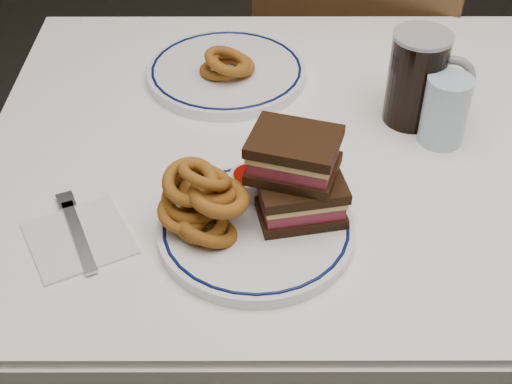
{
  "coord_description": "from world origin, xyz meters",
  "views": [
    {
      "loc": [
        -0.2,
        -0.93,
        1.43
      ],
      "look_at": [
        -0.2,
        -0.2,
        0.81
      ],
      "focal_mm": 50.0,
      "sensor_mm": 36.0,
      "label": 1
    }
  ],
  "objects_px": {
    "main_plate": "(256,229)",
    "far_plate": "(226,72)",
    "reuben_sandwich": "(297,176)",
    "beer_mug": "(419,77)",
    "chair_far": "(360,52)"
  },
  "relations": [
    {
      "from": "main_plate",
      "to": "far_plate",
      "type": "relative_size",
      "value": 0.94
    },
    {
      "from": "far_plate",
      "to": "beer_mug",
      "type": "bearing_deg",
      "value": -22.72
    },
    {
      "from": "main_plate",
      "to": "far_plate",
      "type": "xyz_separation_m",
      "value": [
        -0.05,
        0.41,
        0.0
      ]
    },
    {
      "from": "beer_mug",
      "to": "reuben_sandwich",
      "type": "bearing_deg",
      "value": -129.88
    },
    {
      "from": "reuben_sandwich",
      "to": "far_plate",
      "type": "relative_size",
      "value": 0.5
    },
    {
      "from": "chair_far",
      "to": "beer_mug",
      "type": "xyz_separation_m",
      "value": [
        0.0,
        -0.58,
        0.28
      ]
    },
    {
      "from": "reuben_sandwich",
      "to": "chair_far",
      "type": "bearing_deg",
      "value": 76.08
    },
    {
      "from": "chair_far",
      "to": "beer_mug",
      "type": "distance_m",
      "value": 0.65
    },
    {
      "from": "main_plate",
      "to": "beer_mug",
      "type": "bearing_deg",
      "value": 46.88
    },
    {
      "from": "chair_far",
      "to": "far_plate",
      "type": "xyz_separation_m",
      "value": [
        -0.31,
        -0.45,
        0.21
      ]
    },
    {
      "from": "chair_far",
      "to": "reuben_sandwich",
      "type": "xyz_separation_m",
      "value": [
        -0.21,
        -0.83,
        0.28
      ]
    },
    {
      "from": "reuben_sandwich",
      "to": "beer_mug",
      "type": "bearing_deg",
      "value": 50.12
    },
    {
      "from": "main_plate",
      "to": "far_plate",
      "type": "distance_m",
      "value": 0.41
    },
    {
      "from": "chair_far",
      "to": "far_plate",
      "type": "relative_size",
      "value": 3.51
    },
    {
      "from": "reuben_sandwich",
      "to": "far_plate",
      "type": "distance_m",
      "value": 0.4
    }
  ]
}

